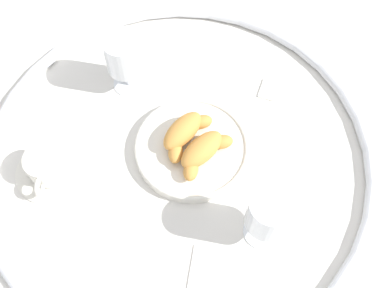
{
  "coord_description": "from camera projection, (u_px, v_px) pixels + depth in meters",
  "views": [
    {
      "loc": [
        0.34,
        0.25,
        0.85
      ],
      "look_at": [
        -0.02,
        0.01,
        0.03
      ],
      "focal_mm": 44.59,
      "sensor_mm": 36.0,
      "label": 1
    }
  ],
  "objects": [
    {
      "name": "ground_plane",
      "position": [
        179.0,
        157.0,
        0.95
      ],
      "size": [
        2.2,
        2.2,
        0.0
      ],
      "primitive_type": "plane",
      "color": "silver"
    },
    {
      "name": "table_chrome_rim",
      "position": [
        179.0,
        154.0,
        0.94
      ],
      "size": [
        0.77,
        0.77,
        0.02
      ],
      "primitive_type": "torus",
      "color": "silver",
      "rests_on": "ground_plane"
    },
    {
      "name": "pastry_plate",
      "position": [
        192.0,
        148.0,
        0.94
      ],
      "size": [
        0.23,
        0.23,
        0.02
      ],
      "color": "silver",
      "rests_on": "ground_plane"
    },
    {
      "name": "croissant_large",
      "position": [
        184.0,
        132.0,
        0.92
      ],
      "size": [
        0.14,
        0.07,
        0.04
      ],
      "color": "#CC893D",
      "rests_on": "pastry_plate"
    },
    {
      "name": "croissant_small",
      "position": [
        203.0,
        151.0,
        0.9
      ],
      "size": [
        0.13,
        0.08,
        0.04
      ],
      "color": "#CC893D",
      "rests_on": "pastry_plate"
    },
    {
      "name": "coffee_cup_near",
      "position": [
        47.0,
        167.0,
        0.91
      ],
      "size": [
        0.14,
        0.14,
        0.06
      ],
      "color": "silver",
      "rests_on": "ground_plane"
    },
    {
      "name": "juice_glass_left",
      "position": [
        124.0,
        57.0,
        0.95
      ],
      "size": [
        0.08,
        0.08,
        0.14
      ],
      "color": "white",
      "rests_on": "ground_plane"
    },
    {
      "name": "juice_glass_right",
      "position": [
        268.0,
        214.0,
        0.79
      ],
      "size": [
        0.08,
        0.08,
        0.14
      ],
      "color": "white",
      "rests_on": "ground_plane"
    },
    {
      "name": "sugar_packet",
      "position": [
        268.0,
        89.0,
        1.02
      ],
      "size": [
        0.06,
        0.04,
        0.01
      ],
      "primitive_type": "cube",
      "rotation": [
        0.0,
        0.0,
        0.23
      ],
      "color": "white",
      "rests_on": "ground_plane"
    },
    {
      "name": "folded_napkin",
      "position": [
        220.0,
        280.0,
        0.83
      ],
      "size": [
        0.14,
        0.14,
        0.01
      ],
      "primitive_type": "cube",
      "rotation": [
        0.0,
        0.0,
        0.4
      ],
      "color": "silver",
      "rests_on": "ground_plane"
    }
  ]
}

